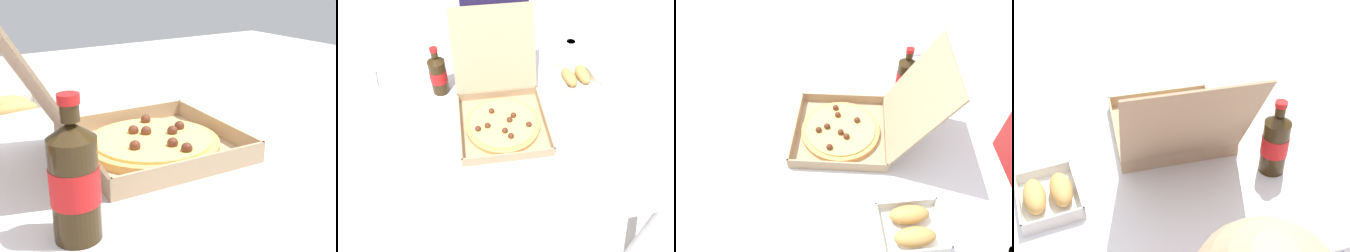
% 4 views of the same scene
% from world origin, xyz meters
% --- Properties ---
extents(ground_plane, '(10.00, 10.00, 0.00)m').
position_xyz_m(ground_plane, '(0.00, 0.00, 0.00)').
color(ground_plane, beige).
extents(dining_table, '(1.33, 1.01, 0.71)m').
position_xyz_m(dining_table, '(0.00, 0.00, 0.64)').
color(dining_table, white).
rests_on(dining_table, ground_plane).
extents(chair, '(0.42, 0.42, 0.83)m').
position_xyz_m(chair, '(0.13, 0.74, 0.48)').
color(chair, red).
rests_on(chair, ground_plane).
extents(diner_person, '(0.37, 0.42, 1.15)m').
position_xyz_m(diner_person, '(0.13, 0.80, 0.69)').
color(diner_person, '#333847').
rests_on(diner_person, ground_plane).
extents(pizza_box_open, '(0.37, 0.53, 0.34)m').
position_xyz_m(pizza_box_open, '(0.02, -0.01, 0.76)').
color(pizza_box_open, tan).
rests_on(pizza_box_open, dining_table).
extents(bread_side_box, '(0.17, 0.20, 0.06)m').
position_xyz_m(bread_side_box, '(0.40, 0.15, 0.74)').
color(bread_side_box, white).
rests_on(bread_side_box, dining_table).
extents(cola_bottle, '(0.07, 0.07, 0.22)m').
position_xyz_m(cola_bottle, '(-0.20, 0.21, 0.81)').
color(cola_bottle, '#33230F').
rests_on(cola_bottle, dining_table).
extents(paper_menu, '(0.23, 0.19, 0.00)m').
position_xyz_m(paper_menu, '(-0.43, -0.32, 0.71)').
color(paper_menu, white).
rests_on(paper_menu, dining_table).
extents(napkin_pile, '(0.13, 0.13, 0.02)m').
position_xyz_m(napkin_pile, '(-0.54, 0.33, 0.72)').
color(napkin_pile, white).
rests_on(napkin_pile, dining_table).
extents(dipping_sauce_cup, '(0.06, 0.06, 0.02)m').
position_xyz_m(dipping_sauce_cup, '(0.47, 0.43, 0.72)').
color(dipping_sauce_cup, white).
rests_on(dipping_sauce_cup, dining_table).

